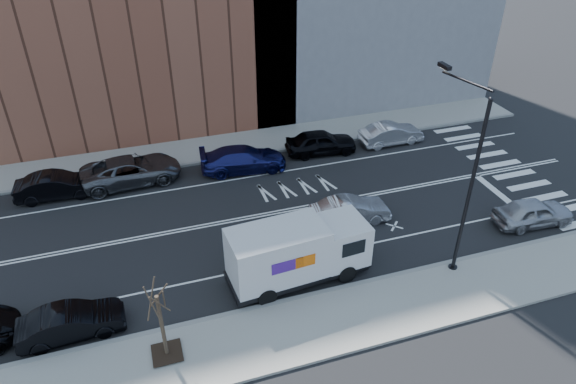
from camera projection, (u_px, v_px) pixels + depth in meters
ground at (273, 213)px, 29.37m from camera, size 120.00×120.00×0.00m
sidewalk_near at (331, 322)px, 22.29m from camera, size 44.00×3.60×0.15m
sidewalk_far at (237, 144)px, 36.37m from camera, size 44.00×3.60×0.15m
curb_near at (317, 294)px, 23.73m from camera, size 44.00×0.25×0.17m
curb_far at (244, 156)px, 34.92m from camera, size 44.00×0.25×0.17m
crosswalk at (507, 169)px, 33.56m from camera, size 3.00×14.00×0.01m
road_markings at (273, 213)px, 29.37m from camera, size 40.00×8.60×0.01m
streetlight at (466, 176)px, 22.93m from camera, size 0.44×4.02×9.34m
street_tree at (163, 332)px, 20.03m from camera, size 1.20×1.20×3.75m
fedex_van at (297, 252)px, 23.89m from camera, size 6.91×2.80×3.09m
far_parked_b at (56, 186)px, 30.41m from camera, size 4.73×1.79×1.54m
far_parked_c at (131, 170)px, 31.78m from camera, size 6.21×3.19×1.68m
far_parked_d at (243, 159)px, 33.10m from camera, size 5.70×2.79×1.60m
far_parked_e at (321, 142)px, 35.05m from camera, size 4.98×2.39×1.64m
far_parked_f at (391, 134)px, 36.30m from camera, size 4.57×1.68×1.50m
driving_sedan at (350, 211)px, 28.27m from camera, size 4.49×1.74×1.46m
near_parked_rear_a at (71, 322)px, 21.43m from camera, size 4.34×1.68×1.41m
near_parked_front at (533, 212)px, 28.12m from camera, size 4.56×2.11×1.51m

